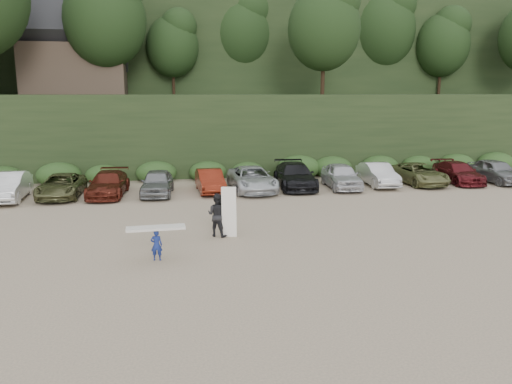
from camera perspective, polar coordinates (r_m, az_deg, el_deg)
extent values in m
plane|color=tan|center=(22.28, 2.85, -4.72)|extent=(120.00, 120.00, 0.00)
cube|color=black|center=(43.24, -3.78, 7.09)|extent=(80.00, 14.00, 6.00)
cube|color=black|center=(61.08, -5.83, 12.97)|extent=(90.00, 30.00, 16.00)
ellipsoid|color=black|center=(43.40, -3.92, 17.69)|extent=(66.00, 12.00, 10.00)
cube|color=#2B491E|center=(36.04, -3.23, 2.43)|extent=(46.20, 2.00, 1.20)
cube|color=brown|center=(45.45, -19.79, 12.98)|extent=(8.00, 6.00, 4.00)
imported|color=white|center=(32.21, -26.41, 0.57)|extent=(1.91, 4.96, 1.61)
imported|color=brown|center=(31.87, -21.36, 0.66)|extent=(2.40, 5.02, 1.38)
imported|color=#581E14|center=(31.39, -16.53, 0.90)|extent=(2.45, 5.19, 1.46)
imported|color=gray|center=(30.94, -11.22, 1.07)|extent=(2.17, 4.64, 1.53)
imported|color=maroon|center=(31.40, -5.28, 1.28)|extent=(1.69, 4.37, 1.42)
imported|color=silver|center=(31.59, -0.44, 1.50)|extent=(2.74, 5.61, 1.54)
imported|color=black|center=(32.72, 4.47, 1.88)|extent=(2.65, 5.72, 1.62)
imported|color=silver|center=(33.03, 9.72, 1.84)|extent=(2.24, 4.88, 1.62)
imported|color=silver|center=(34.41, 13.72, 1.96)|extent=(1.81, 4.66, 1.51)
imported|color=olive|center=(35.77, 18.07, 1.99)|extent=(2.64, 5.23, 1.42)
imported|color=#5A1419|center=(37.24, 22.07, 2.08)|extent=(2.23, 5.01, 1.43)
imported|color=gray|center=(38.44, 25.69, 2.19)|extent=(2.04, 4.78, 1.61)
imported|color=navy|center=(18.94, -11.30, -5.97)|extent=(0.45, 0.32, 1.18)
cube|color=silver|center=(18.76, -11.38, -4.05)|extent=(2.17, 0.69, 0.09)
imported|color=black|center=(21.64, -4.43, -2.62)|extent=(1.16, 1.10, 1.90)
cube|color=white|center=(21.36, -3.10, -2.31)|extent=(0.68, 0.45, 2.24)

